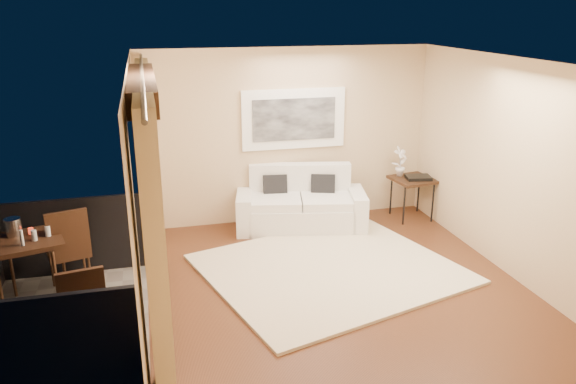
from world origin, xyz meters
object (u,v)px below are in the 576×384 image
object	(u,v)px
side_table	(413,182)
balcony_chair_far	(68,245)
orchid	(400,161)
balcony_chair_near	(85,315)
sofa	(301,206)
bistro_table	(29,245)
ice_bucket	(13,227)

from	to	relation	value
side_table	balcony_chair_far	distance (m)	5.20
orchid	balcony_chair_near	xyz separation A→B (m)	(-4.56, -3.06, -0.34)
side_table	balcony_chair_far	bearing A→B (deg)	-165.42
sofa	balcony_chair_far	distance (m)	3.51
bistro_table	balcony_chair_near	bearing A→B (deg)	-63.65
bistro_table	ice_bucket	distance (m)	0.28
bistro_table	sofa	bearing A→B (deg)	23.96
balcony_chair_far	bistro_table	bearing A→B (deg)	11.69
sofa	bistro_table	xyz separation A→B (m)	(-3.58, -1.59, 0.41)
ice_bucket	bistro_table	bearing A→B (deg)	-42.05
sofa	ice_bucket	world-z (taller)	ice_bucket
side_table	orchid	xyz separation A→B (m)	(-0.16, 0.16, 0.30)
sofa	orchid	xyz separation A→B (m)	(1.67, 0.07, 0.58)
side_table	bistro_table	size ratio (longest dim) A/B	0.82
bistro_table	ice_bucket	world-z (taller)	ice_bucket
sofa	balcony_chair_far	world-z (taller)	balcony_chair_far
sofa	balcony_chair_near	world-z (taller)	balcony_chair_near
side_table	ice_bucket	xyz separation A→B (m)	(-5.57, -1.36, 0.31)
sofa	side_table	world-z (taller)	sofa
balcony_chair_near	bistro_table	bearing A→B (deg)	106.42
balcony_chair_near	ice_bucket	world-z (taller)	ice_bucket
bistro_table	balcony_chair_near	xyz separation A→B (m)	(0.69, -1.40, -0.17)
orchid	ice_bucket	bearing A→B (deg)	-164.29
balcony_chair_near	orchid	bearing A→B (deg)	23.97
balcony_chair_far	balcony_chair_near	world-z (taller)	balcony_chair_far
side_table	bistro_table	distance (m)	5.62
balcony_chair_near	ice_bucket	size ratio (longest dim) A/B	4.93
sofa	bistro_table	world-z (taller)	sofa
side_table	balcony_chair_near	xyz separation A→B (m)	(-4.72, -2.90, -0.04)
side_table	balcony_chair_near	size ratio (longest dim) A/B	0.71
orchid	ice_bucket	world-z (taller)	orchid
sofa	balcony_chair_far	bearing A→B (deg)	-144.55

